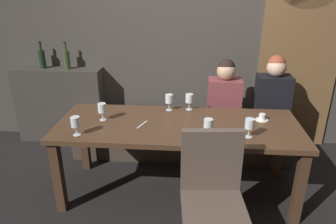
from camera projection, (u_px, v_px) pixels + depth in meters
The scene contains 20 objects.
ground at pixel (177, 191), 3.14m from camera, with size 9.00×9.00×0.00m, color black.
back_wall_tiled at pixel (184, 21), 3.68m from camera, with size 6.00×0.12×3.00m, color #423D38.
arched_door at pixel (302, 36), 3.57m from camera, with size 0.90×0.05×2.55m.
back_counter at pixel (61, 105), 4.03m from camera, with size 1.10×0.28×0.95m, color #38342F.
dining_table at pixel (178, 132), 2.89m from camera, with size 2.20×0.84×0.74m.
banquette_bench at pixel (181, 138), 3.69m from camera, with size 2.50×0.44×0.45m.
chair_near_side at pixel (212, 190), 2.24m from camera, with size 0.48×0.48×0.98m.
diner_redhead at pixel (225, 94), 3.44m from camera, with size 0.36×0.24×0.73m.
diner_bearded at pixel (273, 93), 3.39m from camera, with size 0.36×0.24×0.78m.
wine_bottle_dark_red at pixel (42, 58), 3.81m from camera, with size 0.08×0.08×0.33m.
wine_bottle_pale_label at pixel (67, 59), 3.78m from camera, with size 0.08×0.08×0.33m.
wine_glass_near_left at pixel (250, 125), 2.56m from camera, with size 0.08×0.08×0.16m.
wine_glass_end_left at pixel (102, 108), 2.88m from camera, with size 0.08×0.08×0.16m.
wine_glass_far_right at pixel (208, 124), 2.56m from camera, with size 0.08×0.08×0.16m.
wine_glass_center_back at pixel (189, 99), 3.12m from camera, with size 0.08×0.08×0.16m.
wine_glass_far_left at pixel (75, 123), 2.60m from camera, with size 0.08×0.08×0.16m.
wine_glass_near_right at pixel (169, 99), 3.11m from camera, with size 0.08×0.08×0.16m.
espresso_cup at pixel (262, 118), 2.91m from camera, with size 0.12×0.12×0.06m.
fork_on_table at pixel (142, 124), 2.83m from camera, with size 0.02×0.17×0.01m, color silver.
folded_napkin at pixel (192, 133), 2.66m from camera, with size 0.11×0.10×0.01m, color silver.
Camera 1 is at (0.12, -2.59, 1.93)m, focal length 33.62 mm.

